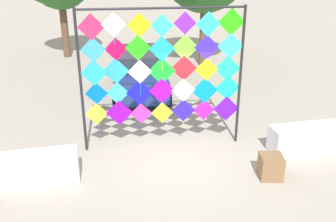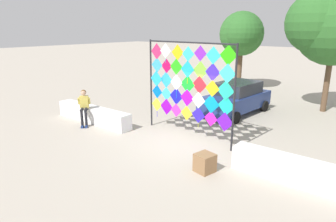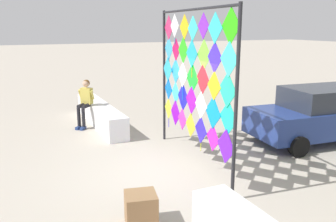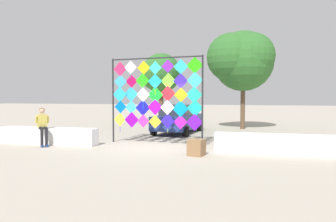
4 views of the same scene
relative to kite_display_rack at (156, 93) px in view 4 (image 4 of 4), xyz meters
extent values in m
plane|color=#ADA393|center=(0.17, -0.79, -2.14)|extent=(120.00, 120.00, 0.00)
cube|color=white|center=(-4.37, -1.09, -1.79)|extent=(4.31, 0.60, 0.70)
cube|color=white|center=(4.72, -1.09, -1.79)|extent=(4.31, 0.60, 0.70)
cylinder|color=#232328|center=(-2.02, 0.20, -0.33)|extent=(0.07, 0.07, 3.63)
cylinder|color=#232328|center=(1.96, -0.19, -0.33)|extent=(0.07, 0.07, 3.63)
cylinder|color=#232328|center=(-0.03, 0.00, 1.44)|extent=(3.99, 0.44, 0.06)
cube|color=#EBF636|center=(-1.70, 0.18, -1.15)|extent=(0.58, 0.07, 0.58)
cylinder|color=#2216E5|center=(-1.70, 0.19, -1.57)|extent=(0.02, 0.02, 0.25)
cube|color=#890BD8|center=(-1.13, 0.12, -1.15)|extent=(0.68, 0.08, 0.68)
cube|color=#CE2FB0|center=(-0.58, 0.04, -1.18)|extent=(0.56, 0.07, 0.56)
cube|color=yellow|center=(-0.04, -0.02, -1.19)|extent=(0.57, 0.07, 0.58)
cube|color=#2C1CE0|center=(0.51, -0.06, -1.16)|extent=(0.61, 0.07, 0.61)
cylinder|color=#D4E516|center=(0.51, -0.05, -1.56)|extent=(0.02, 0.02, 0.19)
cube|color=#E11CC4|center=(1.06, -0.09, -1.18)|extent=(0.58, 0.07, 0.58)
cube|color=#6414E2|center=(1.65, -0.16, -1.17)|extent=(0.69, 0.08, 0.69)
cube|color=blue|center=(-1.66, 0.16, -0.60)|extent=(0.57, 0.07, 0.57)
cylinder|color=orange|center=(-1.66, 0.17, -0.97)|extent=(0.02, 0.02, 0.18)
cube|color=#37D7F6|center=(-1.15, 0.13, -0.61)|extent=(0.57, 0.07, 0.57)
cylinder|color=red|center=(-1.15, 0.14, -1.05)|extent=(0.02, 0.02, 0.31)
cube|color=#1415F4|center=(-0.60, 0.06, -0.63)|extent=(0.68, 0.08, 0.69)
cylinder|color=yellow|center=(-0.60, 0.07, -1.15)|extent=(0.02, 0.02, 0.37)
cube|color=#950DE8|center=(-0.04, 0.00, -0.59)|extent=(0.66, 0.08, 0.66)
cylinder|color=#65E516|center=(-0.04, 0.01, -1.11)|extent=(0.02, 0.02, 0.38)
cube|color=white|center=(0.50, -0.06, -0.60)|extent=(0.61, 0.07, 0.61)
cube|color=#088ACC|center=(1.06, -0.10, -0.64)|extent=(0.69, 0.08, 0.69)
cube|color=#17CEAF|center=(1.66, -0.14, -0.61)|extent=(0.67, 0.08, 0.68)
cube|color=#23B0DB|center=(-1.69, 0.15, -0.06)|extent=(0.66, 0.08, 0.66)
cube|color=#26A0E6|center=(-1.16, 0.13, -0.05)|extent=(0.65, 0.08, 0.66)
cube|color=white|center=(-0.58, 0.04, -0.07)|extent=(0.60, 0.07, 0.60)
cylinder|color=blue|center=(-0.58, 0.05, -0.54)|extent=(0.02, 0.02, 0.32)
cube|color=#16F42A|center=(-0.04, 0.01, -0.08)|extent=(0.68, 0.08, 0.68)
cube|color=red|center=(0.51, -0.04, -0.03)|extent=(0.66, 0.08, 0.66)
cube|color=gold|center=(1.08, -0.11, -0.08)|extent=(0.59, 0.07, 0.59)
cube|color=#1ECEA2|center=(1.62, -0.15, -0.08)|extent=(0.68, 0.08, 0.68)
cube|color=#37A8E2|center=(-1.67, 0.17, 0.50)|extent=(0.61, 0.07, 0.62)
cylinder|color=orange|center=(-1.67, 0.18, 0.02)|extent=(0.02, 0.02, 0.33)
cube|color=#D10C4F|center=(-1.13, 0.12, 0.50)|extent=(0.56, 0.07, 0.56)
cube|color=#27D218|center=(-0.61, 0.06, 0.52)|extent=(0.62, 0.07, 0.62)
cylinder|color=#D516E5|center=(-0.61, 0.07, 0.08)|extent=(0.02, 0.02, 0.25)
cube|color=#1BB2D0|center=(-0.04, -0.02, 0.48)|extent=(0.63, 0.07, 0.63)
cylinder|color=red|center=(-0.04, -0.01, 0.05)|extent=(0.02, 0.02, 0.23)
cube|color=#81F63B|center=(0.53, -0.04, 0.49)|extent=(0.66, 0.08, 0.66)
cube|color=#3E24EC|center=(1.06, -0.10, 0.48)|extent=(0.62, 0.07, 0.62)
cylinder|color=#CBE516|center=(1.07, -0.09, 0.00)|extent=(0.02, 0.02, 0.35)
cube|color=#3AEBDF|center=(1.66, -0.17, 0.50)|extent=(0.66, 0.08, 0.66)
cube|color=#D3265F|center=(-1.67, 0.17, 1.04)|extent=(0.64, 0.07, 0.64)
cube|color=white|center=(-1.16, 0.10, 1.09)|extent=(0.58, 0.07, 0.58)
cylinder|color=#1691E5|center=(-1.16, 0.11, 0.71)|extent=(0.02, 0.02, 0.17)
cube|color=yellow|center=(-0.56, 0.06, 1.06)|extent=(0.59, 0.07, 0.59)
cylinder|color=blue|center=(-0.56, 0.07, 0.66)|extent=(0.02, 0.02, 0.20)
cube|color=#34EADB|center=(-0.03, 0.00, 1.03)|extent=(0.55, 0.07, 0.55)
cylinder|color=red|center=(-0.03, 0.01, 0.63)|extent=(0.02, 0.02, 0.25)
cube|color=#7F24DB|center=(0.52, -0.06, 1.08)|extent=(0.55, 0.07, 0.55)
cube|color=#2DD2D6|center=(1.07, -0.12, 1.05)|extent=(0.61, 0.07, 0.61)
cube|color=#2ACF0F|center=(1.65, -0.16, 1.08)|extent=(0.67, 0.08, 0.68)
cylinder|color=#C716E5|center=(1.65, -0.15, 0.64)|extent=(0.02, 0.02, 0.20)
cylinder|color=black|center=(-4.15, -1.84, -1.79)|extent=(0.11, 0.11, 0.70)
cylinder|color=black|center=(-4.29, -1.70, -1.42)|extent=(0.36, 0.36, 0.13)
cube|color=navy|center=(-4.11, -1.88, -2.10)|extent=(0.24, 0.24, 0.09)
cylinder|color=black|center=(-4.03, -1.72, -1.79)|extent=(0.11, 0.11, 0.70)
cylinder|color=black|center=(-4.17, -1.58, -1.42)|extent=(0.36, 0.36, 0.13)
cube|color=navy|center=(-3.99, -1.76, -2.10)|extent=(0.24, 0.24, 0.09)
cube|color=gold|center=(-4.37, -1.51, -1.13)|extent=(0.39, 0.39, 0.52)
sphere|color=tan|center=(-4.37, -1.51, -0.73)|extent=(0.22, 0.22, 0.22)
sphere|color=brown|center=(-4.38, -1.50, -0.71)|extent=(0.22, 0.22, 0.22)
cylinder|color=gold|center=(-4.51, -1.68, -1.08)|extent=(0.18, 0.18, 0.31)
cylinder|color=gold|center=(-4.20, -1.37, -1.08)|extent=(0.18, 0.18, 0.31)
cube|color=navy|center=(-0.01, 4.13, -1.52)|extent=(2.10, 4.16, 0.72)
cube|color=#282D38|center=(0.01, 4.27, -0.87)|extent=(1.72, 2.38, 0.57)
cylinder|color=black|center=(0.72, 2.69, -1.87)|extent=(0.26, 0.55, 0.53)
cylinder|color=black|center=(-1.00, 2.85, -1.87)|extent=(0.26, 0.55, 0.53)
cylinder|color=black|center=(0.98, 5.40, -1.87)|extent=(0.26, 0.55, 0.53)
cylinder|color=black|center=(-0.73, 5.57, -1.87)|extent=(0.26, 0.55, 0.53)
cube|color=olive|center=(2.05, -2.07, -1.87)|extent=(0.60, 0.61, 0.55)
cylinder|color=brown|center=(3.31, 7.27, -0.63)|extent=(0.27, 0.27, 3.03)
sphere|color=#2D6628|center=(3.31, 7.27, 1.98)|extent=(3.64, 3.64, 3.64)
sphere|color=#2D6628|center=(2.61, 6.81, 2.18)|extent=(2.90, 2.90, 2.90)
sphere|color=#2D6628|center=(3.80, 6.95, 2.26)|extent=(2.73, 2.73, 2.73)
cylinder|color=brown|center=(-2.66, 10.06, -0.73)|extent=(0.34, 0.34, 2.83)
sphere|color=#2D6628|center=(-2.66, 10.06, 1.56)|extent=(2.91, 2.91, 2.91)
sphere|color=#2D6628|center=(-3.33, 10.45, 1.28)|extent=(1.89, 1.89, 1.89)
sphere|color=#2D6628|center=(-2.74, 9.61, 1.22)|extent=(1.83, 1.83, 1.83)
sphere|color=#2D6628|center=(-2.29, 9.52, 1.62)|extent=(2.32, 2.32, 2.32)
camera|label=1|loc=(-1.90, -8.97, 2.69)|focal=41.24mm
camera|label=2|loc=(6.12, -8.95, 1.95)|focal=31.63mm
camera|label=3|loc=(7.16, -3.94, 1.10)|focal=38.53mm
camera|label=4|loc=(3.84, -12.63, -0.12)|focal=34.02mm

